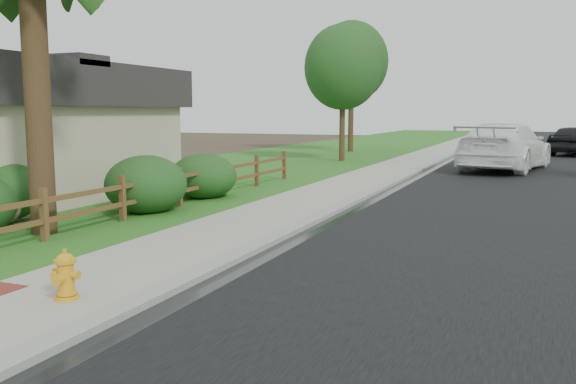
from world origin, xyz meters
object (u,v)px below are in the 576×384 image
at_px(ranch_fence, 153,191).
at_px(dark_car_mid, 576,140).
at_px(white_suv, 505,147).
at_px(fire_hydrant, 65,276).

distance_m(ranch_fence, dark_car_mid, 29.37).
height_order(white_suv, dark_car_mid, white_suv).
xyz_separation_m(ranch_fence, fire_hydrant, (3.13, -6.47, -0.21)).
height_order(ranch_fence, dark_car_mid, dark_car_mid).
height_order(ranch_fence, fire_hydrant, ranch_fence).
distance_m(fire_hydrant, dark_car_mid, 34.64).
bearing_deg(ranch_fence, dark_car_mid, 68.42).
bearing_deg(ranch_fence, fire_hydrant, -64.19).
bearing_deg(ranch_fence, white_suv, 64.79).
height_order(fire_hydrant, dark_car_mid, dark_car_mid).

